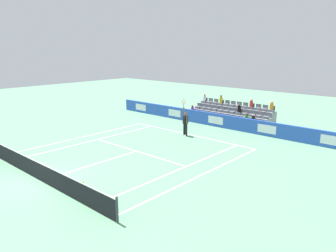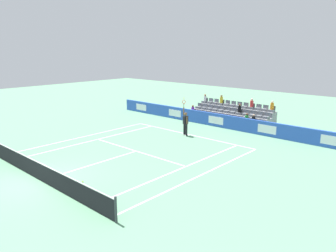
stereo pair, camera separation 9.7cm
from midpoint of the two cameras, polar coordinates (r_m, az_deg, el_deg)
ground_plane at (r=17.54m, az=-21.55°, el=-8.96°), size 80.00×80.00×0.00m
line_baseline at (r=24.76m, az=3.71°, el=-1.51°), size 10.97×0.10×0.01m
line_service at (r=20.90m, az=-5.72°, el=-4.42°), size 8.23×0.10×0.01m
line_centre_service at (r=19.03m, az=-12.90°, el=-6.54°), size 0.10×6.40×0.01m
line_singles_sideline_left at (r=23.74m, az=-13.25°, el=-2.52°), size 0.10×11.89×0.01m
line_singles_sideline_right at (r=17.89m, az=2.18°, el=-7.50°), size 0.10×11.89×0.01m
line_doubles_sideline_left at (r=24.85m, az=-15.07°, el=-1.91°), size 0.10×11.89×0.01m
line_doubles_sideline_right at (r=17.11m, az=5.74°, el=-8.58°), size 0.10×11.89×0.01m
line_centre_mark at (r=24.68m, az=3.56°, el=-1.56°), size 0.10×0.20×0.01m
sponsor_barrier at (r=27.46m, az=8.38°, el=1.05°), size 22.74×0.22×1.10m
tennis_net at (r=17.37m, az=-21.69°, el=-7.45°), size 11.97×0.10×1.07m
tennis_player at (r=24.28m, az=2.95°, el=0.60°), size 0.51×0.40×2.85m
stadium_stand at (r=29.37m, az=10.91°, el=1.76°), size 7.44×2.85×2.20m
loose_tennis_ball at (r=16.70m, az=-14.85°, el=-9.45°), size 0.07×0.07×0.07m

